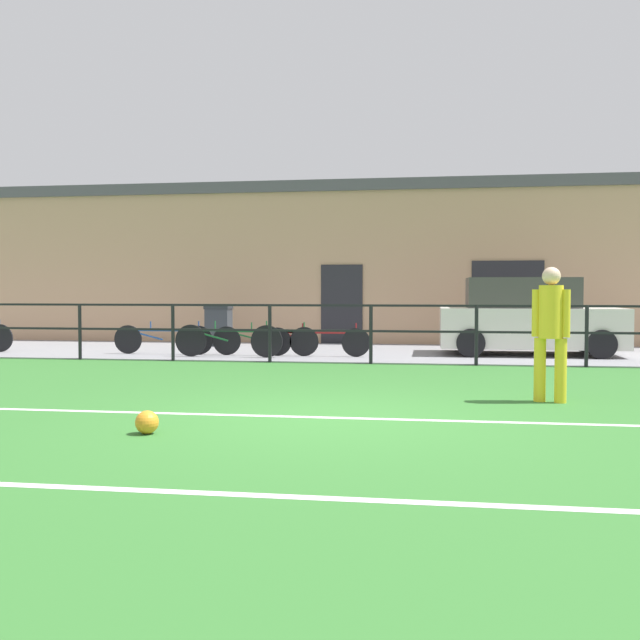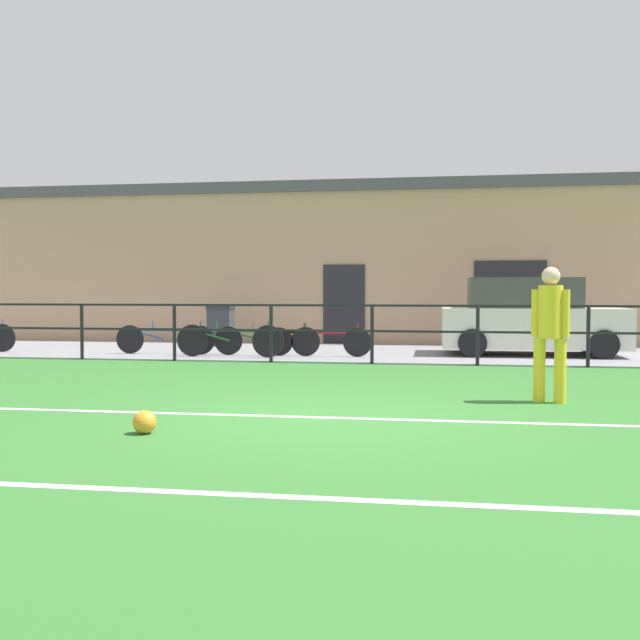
{
  "view_description": "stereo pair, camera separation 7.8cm",
  "coord_description": "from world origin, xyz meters",
  "views": [
    {
      "loc": [
        1.12,
        -7.95,
        1.41
      ],
      "look_at": [
        -0.52,
        2.83,
        0.97
      ],
      "focal_mm": 40.64,
      "sensor_mm": 36.0,
      "label": 1
    },
    {
      "loc": [
        1.2,
        -7.94,
        1.41
      ],
      "look_at": [
        -0.52,
        2.83,
        0.97
      ],
      "focal_mm": 40.64,
      "sensor_mm": 36.0,
      "label": 2
    }
  ],
  "objects": [
    {
      "name": "clubhouse_facade",
      "position": [
        0.0,
        12.2,
        2.18
      ],
      "size": [
        28.0,
        2.56,
        4.34
      ],
      "color": "tan",
      "rests_on": "ground"
    },
    {
      "name": "soccer_ball_match",
      "position": [
        -1.63,
        -1.21,
        0.12
      ],
      "size": [
        0.23,
        0.23,
        0.23
      ],
      "primitive_type": "sphere",
      "color": "orange",
      "rests_on": "ground"
    },
    {
      "name": "player_striker",
      "position": [
        2.64,
        1.51,
        0.97
      ],
      "size": [
        0.45,
        0.3,
        1.71
      ],
      "rotation": [
        0.0,
        0.0,
        5.98
      ],
      "color": "gold",
      "rests_on": "ground"
    },
    {
      "name": "pavement_strip",
      "position": [
        0.0,
        8.5,
        0.01
      ],
      "size": [
        48.0,
        5.0,
        0.02
      ],
      "primitive_type": "cube",
      "color": "gray",
      "rests_on": "ground"
    },
    {
      "name": "field_line_hash",
      "position": [
        0.0,
        -3.14,
        0.0
      ],
      "size": [
        36.0,
        0.11,
        0.0
      ],
      "primitive_type": "cube",
      "color": "white",
      "rests_on": "ground"
    },
    {
      "name": "bicycle_parked_1",
      "position": [
        -1.26,
        7.2,
        0.34
      ],
      "size": [
        2.3,
        0.04,
        0.71
      ],
      "color": "black",
      "rests_on": "pavement_strip"
    },
    {
      "name": "perimeter_fence",
      "position": [
        0.0,
        6.0,
        0.75
      ],
      "size": [
        36.07,
        0.07,
        1.15
      ],
      "color": "black",
      "rests_on": "ground"
    },
    {
      "name": "bicycle_parked_0",
      "position": [
        -3.07,
        6.76,
        0.37
      ],
      "size": [
        2.32,
        0.04,
        0.77
      ],
      "color": "black",
      "rests_on": "pavement_strip"
    },
    {
      "name": "bicycle_parked_4",
      "position": [
        -4.67,
        7.2,
        0.35
      ],
      "size": [
        2.26,
        0.04,
        0.73
      ],
      "color": "black",
      "rests_on": "pavement_strip"
    },
    {
      "name": "trash_bin_0",
      "position": [
        -4.14,
        9.68,
        0.53
      ],
      "size": [
        0.62,
        0.53,
        1.01
      ],
      "color": "#33383D",
      "rests_on": "pavement_strip"
    },
    {
      "name": "bicycle_parked_3",
      "position": [
        -2.38,
        7.2,
        0.35
      ],
      "size": [
        2.32,
        0.04,
        0.72
      ],
      "color": "black",
      "rests_on": "pavement_strip"
    },
    {
      "name": "field_line_touchline",
      "position": [
        0.0,
        -0.04,
        0.0
      ],
      "size": [
        36.0,
        0.11,
        0.0
      ],
      "primitive_type": "cube",
      "color": "white",
      "rests_on": "ground"
    },
    {
      "name": "parked_car_red",
      "position": [
        3.24,
        8.32,
        0.81
      ],
      "size": [
        3.86,
        1.88,
        1.68
      ],
      "color": "silver",
      "rests_on": "pavement_strip"
    },
    {
      "name": "ground",
      "position": [
        0.0,
        0.0,
        -0.02
      ],
      "size": [
        60.0,
        44.0,
        0.04
      ],
      "primitive_type": "cube",
      "color": "#33702D"
    }
  ]
}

